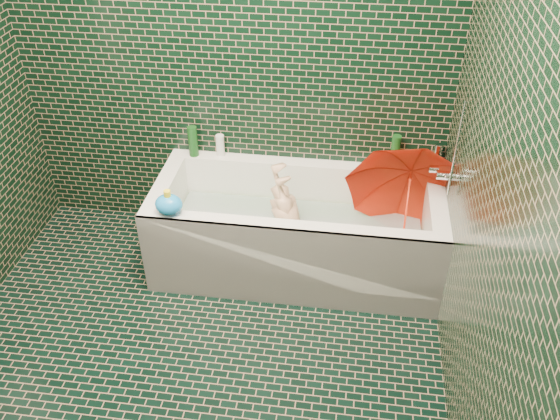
# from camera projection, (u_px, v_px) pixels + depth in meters

# --- Properties ---
(floor) EXTENTS (2.80, 2.80, 0.00)m
(floor) POSITION_uv_depth(u_px,v_px,m) (184.00, 388.00, 2.98)
(floor) COLOR black
(floor) RESTS_ON ground
(wall_back) EXTENTS (2.80, 0.00, 2.80)m
(wall_back) POSITION_uv_depth(u_px,v_px,m) (229.00, 47.00, 3.37)
(wall_back) COLOR black
(wall_back) RESTS_ON floor
(wall_right) EXTENTS (0.00, 2.80, 2.80)m
(wall_right) POSITION_uv_depth(u_px,v_px,m) (506.00, 207.00, 2.10)
(wall_right) COLOR black
(wall_right) RESTS_ON floor
(bathtub) EXTENTS (1.70, 0.75, 0.55)m
(bathtub) POSITION_uv_depth(u_px,v_px,m) (296.00, 239.00, 3.61)
(bathtub) COLOR white
(bathtub) RESTS_ON floor
(bath_mat) EXTENTS (1.35, 0.47, 0.01)m
(bath_mat) POSITION_uv_depth(u_px,v_px,m) (297.00, 244.00, 3.66)
(bath_mat) COLOR green
(bath_mat) RESTS_ON bathtub
(water) EXTENTS (1.48, 0.53, 0.00)m
(water) POSITION_uv_depth(u_px,v_px,m) (297.00, 225.00, 3.58)
(water) COLOR silver
(water) RESTS_ON bathtub
(faucet) EXTENTS (0.18, 0.19, 0.55)m
(faucet) POSITION_uv_depth(u_px,v_px,m) (448.00, 170.00, 3.20)
(faucet) COLOR silver
(faucet) RESTS_ON wall_right
(child) EXTENTS (0.85, 0.47, 0.33)m
(child) POSITION_uv_depth(u_px,v_px,m) (292.00, 226.00, 3.55)
(child) COLOR #D9AB88
(child) RESTS_ON bathtub
(umbrella) EXTENTS (0.89, 0.93, 0.92)m
(umbrella) POSITION_uv_depth(u_px,v_px,m) (407.00, 207.00, 3.33)
(umbrella) COLOR red
(umbrella) RESTS_ON bathtub
(soap_bottle_a) EXTENTS (0.13, 0.13, 0.26)m
(soap_bottle_a) POSITION_uv_depth(u_px,v_px,m) (414.00, 170.00, 3.62)
(soap_bottle_a) COLOR white
(soap_bottle_a) RESTS_ON bathtub
(soap_bottle_b) EXTENTS (0.09, 0.09, 0.17)m
(soap_bottle_b) POSITION_uv_depth(u_px,v_px,m) (426.00, 172.00, 3.60)
(soap_bottle_b) COLOR #471C69
(soap_bottle_b) RESTS_ON bathtub
(soap_bottle_c) EXTENTS (0.14, 0.14, 0.17)m
(soap_bottle_c) POSITION_uv_depth(u_px,v_px,m) (402.00, 170.00, 3.61)
(soap_bottle_c) COLOR #124215
(soap_bottle_c) RESTS_ON bathtub
(bottle_right_tall) EXTENTS (0.07, 0.07, 0.23)m
(bottle_right_tall) POSITION_uv_depth(u_px,v_px,m) (395.00, 153.00, 3.55)
(bottle_right_tall) COLOR #124215
(bottle_right_tall) RESTS_ON bathtub
(bottle_right_pump) EXTENTS (0.06, 0.06, 0.19)m
(bottle_right_pump) POSITION_uv_depth(u_px,v_px,m) (437.00, 158.00, 3.54)
(bottle_right_pump) COLOR silver
(bottle_right_pump) RESTS_ON bathtub
(bottle_left_tall) EXTENTS (0.07, 0.07, 0.20)m
(bottle_left_tall) POSITION_uv_depth(u_px,v_px,m) (193.00, 141.00, 3.70)
(bottle_left_tall) COLOR #124215
(bottle_left_tall) RESTS_ON bathtub
(bottle_left_short) EXTENTS (0.06, 0.06, 0.14)m
(bottle_left_short) POSITION_uv_depth(u_px,v_px,m) (220.00, 145.00, 3.72)
(bottle_left_short) COLOR white
(bottle_left_short) RESTS_ON bathtub
(rubber_duck) EXTENTS (0.11, 0.08, 0.09)m
(rubber_duck) POSITION_uv_depth(u_px,v_px,m) (411.00, 164.00, 3.60)
(rubber_duck) COLOR yellow
(rubber_duck) RESTS_ON bathtub
(bath_toy) EXTENTS (0.19, 0.17, 0.15)m
(bath_toy) POSITION_uv_depth(u_px,v_px,m) (169.00, 204.00, 3.21)
(bath_toy) COLOR #1987E7
(bath_toy) RESTS_ON bathtub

